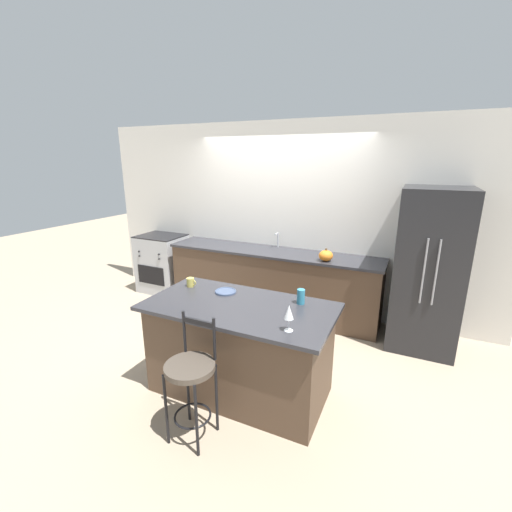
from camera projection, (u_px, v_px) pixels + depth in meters
name	position (u px, v px, depth m)	size (l,w,h in m)	color
ground_plane	(261.00, 321.00, 4.79)	(18.00, 18.00, 0.00)	tan
wall_back	(281.00, 218.00, 5.01)	(6.00, 0.07, 2.70)	silver
back_counter	(272.00, 281.00, 4.98)	(3.09, 0.67, 0.93)	#4C3828
sink_faucet	(278.00, 238.00, 4.99)	(0.02, 0.13, 0.22)	#ADAFB5
kitchen_island	(240.00, 348.00, 3.24)	(1.74, 0.91, 0.90)	#4C3828
refrigerator	(428.00, 270.00, 3.96)	(0.73, 0.80, 1.89)	#232326
oven_range	(163.00, 263.00, 5.79)	(0.73, 0.62, 0.96)	#ADAFB5
bar_stool_near	(191.00, 378.00, 2.66)	(0.39, 0.39, 1.03)	black
dinner_plate	(226.00, 291.00, 3.41)	(0.21, 0.21, 0.02)	#425170
wine_glass	(289.00, 313.00, 2.61)	(0.07, 0.07, 0.22)	white
coffee_mug	(191.00, 282.00, 3.56)	(0.11, 0.08, 0.09)	#C1B251
tumbler_cup	(301.00, 297.00, 3.13)	(0.07, 0.07, 0.14)	teal
pumpkin_decoration	(326.00, 256.00, 4.33)	(0.18, 0.18, 0.16)	orange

